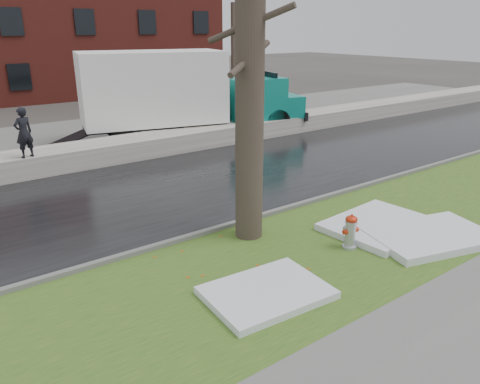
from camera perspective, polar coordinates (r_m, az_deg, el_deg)
ground at (r=11.33m, az=4.23°, el=-5.31°), size 120.00×120.00×0.00m
verge at (r=10.50m, az=8.69°, el=-7.47°), size 60.00×4.50×0.04m
sidewalk at (r=8.70m, az=27.03°, el=-15.84°), size 60.00×3.00×0.05m
road at (r=14.77m, az=-7.16°, el=0.70°), size 60.00×7.00×0.03m
parking_lot at (r=22.33m, az=-18.08°, el=6.36°), size 60.00×9.00×0.03m
curb at (r=12.01m, az=1.14°, el=-3.40°), size 60.00×0.15×0.14m
snowbank at (r=18.32m, az=-13.75°, el=5.18°), size 60.00×1.60×0.75m
brick_building at (r=38.75m, az=-24.70°, el=18.28°), size 26.00×12.00×10.00m
bg_tree_right at (r=39.09m, az=-0.84°, el=17.50°), size 1.40×1.62×6.50m
fire_hydrant at (r=10.72m, az=13.31°, el=-4.54°), size 0.40×0.36×0.81m
tree at (r=10.23m, az=1.21°, el=15.53°), size 1.56×1.79×7.93m
box_truck at (r=20.90m, az=-7.27°, el=11.87°), size 11.47×4.82×3.79m
worker at (r=16.47m, az=-24.87°, el=6.58°), size 0.68×0.55×1.62m
snow_patch_near at (r=12.07m, az=16.68°, el=-3.89°), size 2.75×2.20×0.16m
snow_patch_far at (r=8.85m, az=3.26°, el=-12.13°), size 2.31×1.76×0.14m
snow_patch_side at (r=11.82m, az=22.15°, el=-5.01°), size 3.18×2.49×0.18m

